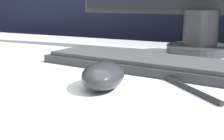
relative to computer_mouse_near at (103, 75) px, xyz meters
name	(u,v)px	position (x,y,z in m)	size (l,w,h in m)	color
partition_panel	(215,46)	(0.07, 0.69, -0.04)	(5.00, 0.03, 1.41)	black
computer_mouse_near	(103,75)	(0.00, 0.00, 0.00)	(0.09, 0.12, 0.04)	#232328
keyboard	(144,63)	(0.01, 0.16, -0.01)	(0.43, 0.17, 0.02)	#28282D
pen	(188,88)	(0.12, 0.04, -0.02)	(0.12, 0.12, 0.01)	black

